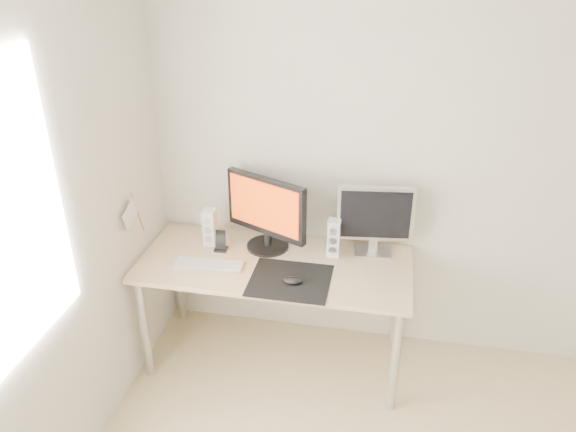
{
  "coord_description": "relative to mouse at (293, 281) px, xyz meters",
  "views": [
    {
      "loc": [
        -0.31,
        -1.37,
        2.49
      ],
      "look_at": [
        -0.86,
        1.44,
        1.01
      ],
      "focal_mm": 35.0,
      "sensor_mm": 36.0,
      "label": 1
    }
  ],
  "objects": [
    {
      "name": "speaker_left",
      "position": [
        -0.58,
        0.34,
        0.09
      ],
      "size": [
        0.07,
        0.09,
        0.23
      ],
      "color": "white",
      "rests_on": "desk"
    },
    {
      "name": "main_monitor",
      "position": [
        -0.23,
        0.36,
        0.23
      ],
      "size": [
        0.52,
        0.34,
        0.47
      ],
      "color": "black",
      "rests_on": "desk"
    },
    {
      "name": "phone_dock",
      "position": [
        -0.5,
        0.27,
        0.02
      ],
      "size": [
        0.08,
        0.07,
        0.14
      ],
      "color": "black",
      "rests_on": "desk"
    },
    {
      "name": "mouse",
      "position": [
        0.0,
        0.0,
        0.0
      ],
      "size": [
        0.1,
        0.06,
        0.04
      ],
      "primitive_type": "ellipsoid",
      "color": "black",
      "rests_on": "mousepad"
    },
    {
      "name": "pennant",
      "position": [
        -0.94,
        0.06,
        0.3
      ],
      "size": [
        0.01,
        0.23,
        0.29
      ],
      "color": "#A57F54",
      "rests_on": "wall_left"
    },
    {
      "name": "desk",
      "position": [
        -0.15,
        0.2,
        -0.1
      ],
      "size": [
        1.6,
        0.7,
        0.73
      ],
      "color": "#D1B587",
      "rests_on": "ground"
    },
    {
      "name": "second_monitor",
      "position": [
        0.41,
        0.43,
        0.22
      ],
      "size": [
        0.45,
        0.19,
        0.43
      ],
      "color": "#BABABC",
      "rests_on": "desk"
    },
    {
      "name": "speaker_right",
      "position": [
        0.18,
        0.36,
        0.09
      ],
      "size": [
        0.07,
        0.09,
        0.23
      ],
      "color": "white",
      "rests_on": "desk"
    },
    {
      "name": "mousepad",
      "position": [
        -0.02,
        0.03,
        -0.02
      ],
      "size": [
        0.45,
        0.4,
        0.0
      ],
      "primitive_type": "cube",
      "color": "black",
      "rests_on": "desk"
    },
    {
      "name": "keyboard",
      "position": [
        -0.51,
        0.09,
        -0.01
      ],
      "size": [
        0.42,
        0.14,
        0.02
      ],
      "color": "#B4B4B6",
      "rests_on": "desk"
    },
    {
      "name": "wall_back",
      "position": [
        0.78,
        0.57,
        0.5
      ],
      "size": [
        3.5,
        0.0,
        3.5
      ],
      "primitive_type": "plane",
      "rotation": [
        1.57,
        0.0,
        0.0
      ],
      "color": "white",
      "rests_on": "ground"
    }
  ]
}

